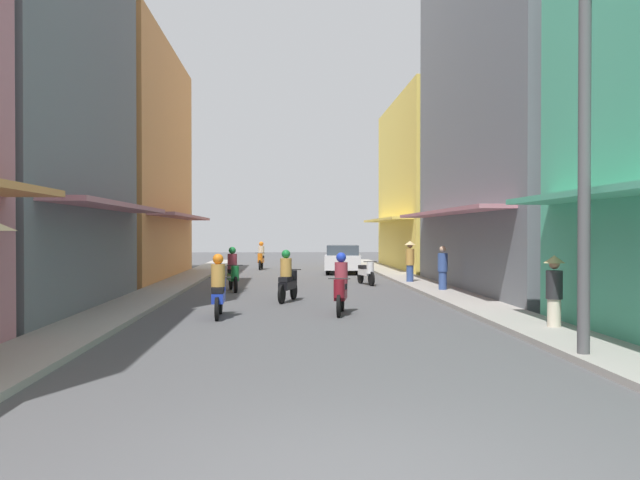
# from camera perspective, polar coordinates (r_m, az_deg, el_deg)

# --- Properties ---
(ground_plane) EXTENTS (91.08, 91.08, 0.00)m
(ground_plane) POSITION_cam_1_polar(r_m,az_deg,el_deg) (22.13, -1.72, -4.76)
(ground_plane) COLOR #4C4C4F
(sidewalk_left) EXTENTS (1.55, 49.40, 0.12)m
(sidewalk_left) POSITION_cam_1_polar(r_m,az_deg,el_deg) (22.53, -14.15, -4.53)
(sidewalk_left) COLOR #9E9991
(sidewalk_left) RESTS_ON ground
(sidewalk_right) EXTENTS (1.55, 49.40, 0.12)m
(sidewalk_right) POSITION_cam_1_polar(r_m,az_deg,el_deg) (22.77, 10.58, -4.47)
(sidewalk_right) COLOR #9E9991
(sidewalk_right) RESTS_ON ground
(building_left_far) EXTENTS (7.05, 12.30, 10.45)m
(building_left_far) POSITION_cam_1_polar(r_m,az_deg,el_deg) (30.47, -18.60, 6.53)
(building_left_far) COLOR #D88C4C
(building_left_far) RESTS_ON ground
(building_right_mid) EXTENTS (7.05, 12.86, 14.91)m
(building_right_mid) POSITION_cam_1_polar(r_m,az_deg,el_deg) (24.81, 19.10, 13.10)
(building_right_mid) COLOR slate
(building_right_mid) RESTS_ON ground
(building_right_far) EXTENTS (7.05, 12.03, 9.51)m
(building_right_far) POSITION_cam_1_polar(r_m,az_deg,el_deg) (36.95, 11.21, 4.78)
(building_right_far) COLOR #EFD159
(building_right_far) RESTS_ON ground
(motorbike_maroon) EXTENTS (0.58, 1.80, 1.58)m
(motorbike_maroon) POSITION_cam_1_polar(r_m,az_deg,el_deg) (16.52, 1.85, -4.16)
(motorbike_maroon) COLOR black
(motorbike_maroon) RESTS_ON ground
(motorbike_green) EXTENTS (0.63, 1.79, 1.58)m
(motorbike_green) POSITION_cam_1_polar(r_m,az_deg,el_deg) (23.14, -7.74, -2.78)
(motorbike_green) COLOR black
(motorbike_green) RESTS_ON ground
(motorbike_blue) EXTENTS (0.55, 1.81, 1.58)m
(motorbike_blue) POSITION_cam_1_polar(r_m,az_deg,el_deg) (16.04, -8.99, -4.32)
(motorbike_blue) COLOR black
(motorbike_blue) RESTS_ON ground
(motorbike_black) EXTENTS (0.72, 1.75, 1.58)m
(motorbike_black) POSITION_cam_1_polar(r_m,az_deg,el_deg) (19.45, -2.89, -3.43)
(motorbike_black) COLOR black
(motorbike_black) RESTS_ON ground
(motorbike_white) EXTENTS (0.65, 1.78, 0.96)m
(motorbike_white) POSITION_cam_1_polar(r_m,az_deg,el_deg) (25.70, 4.13, -2.88)
(motorbike_white) COLOR black
(motorbike_white) RESTS_ON ground
(motorbike_orange) EXTENTS (0.55, 1.81, 1.58)m
(motorbike_orange) POSITION_cam_1_polar(r_m,az_deg,el_deg) (36.40, -5.26, -1.51)
(motorbike_orange) COLOR black
(motorbike_orange) RESTS_ON ground
(parked_car) EXTENTS (2.15, 4.25, 1.45)m
(parked_car) POSITION_cam_1_polar(r_m,az_deg,el_deg) (32.92, 2.05, -1.68)
(parked_car) COLOR silver
(parked_car) RESTS_ON ground
(pedestrian_far) EXTENTS (0.44, 0.44, 1.76)m
(pedestrian_far) POSITION_cam_1_polar(r_m,az_deg,el_deg) (26.04, 7.99, -1.77)
(pedestrian_far) COLOR #334C8C
(pedestrian_far) RESTS_ON ground
(pedestrian_midway) EXTENTS (0.34, 0.34, 1.63)m
(pedestrian_midway) POSITION_cam_1_polar(r_m,az_deg,el_deg) (22.60, 10.84, -2.59)
(pedestrian_midway) COLOR #334C8C
(pedestrian_midway) RESTS_ON ground
(pedestrian_foreground) EXTENTS (0.44, 0.44, 1.62)m
(pedestrian_foreground) POSITION_cam_1_polar(r_m,az_deg,el_deg) (14.35, 20.09, -4.10)
(pedestrian_foreground) COLOR beige
(pedestrian_foreground) RESTS_ON ground
(utility_pole) EXTENTS (0.20, 1.20, 6.75)m
(utility_pole) POSITION_cam_1_polar(r_m,az_deg,el_deg) (11.38, 22.43, 7.45)
(utility_pole) COLOR #4C4C4F
(utility_pole) RESTS_ON ground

